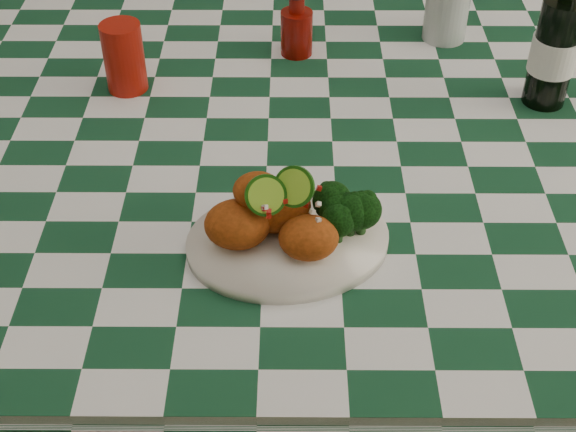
# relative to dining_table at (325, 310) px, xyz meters

# --- Properties ---
(ground) EXTENTS (5.00, 5.00, 0.00)m
(ground) POSITION_rel_dining_table_xyz_m (0.00, 0.00, -0.39)
(ground) COLOR brown
(ground) RESTS_ON ground
(dining_table) EXTENTS (1.66, 1.06, 0.79)m
(dining_table) POSITION_rel_dining_table_xyz_m (0.00, 0.00, 0.00)
(dining_table) COLOR #133F24
(dining_table) RESTS_ON ground
(plate) EXTENTS (0.31, 0.26, 0.02)m
(plate) POSITION_rel_dining_table_xyz_m (-0.07, -0.25, 0.40)
(plate) COLOR white
(plate) RESTS_ON dining_table
(fried_chicken_pile) EXTENTS (0.16, 0.12, 0.10)m
(fried_chicken_pile) POSITION_rel_dining_table_xyz_m (-0.08, -0.25, 0.46)
(fried_chicken_pile) COLOR #A74010
(fried_chicken_pile) RESTS_ON plate
(broccoli_side) EXTENTS (0.09, 0.09, 0.07)m
(broccoli_side) POSITION_rel_dining_table_xyz_m (0.01, -0.23, 0.44)
(broccoli_side) COLOR black
(broccoli_side) RESTS_ON plate
(red_tumbler) EXTENTS (0.08, 0.08, 0.12)m
(red_tumbler) POSITION_rel_dining_table_xyz_m (-0.35, 0.16, 0.45)
(red_tumbler) COLOR #9A1308
(red_tumbler) RESTS_ON dining_table
(ketchup_bottle) EXTENTS (0.07, 0.07, 0.13)m
(ketchup_bottle) POSITION_rel_dining_table_xyz_m (-0.06, 0.28, 0.46)
(ketchup_bottle) COLOR #6C0B05
(ketchup_bottle) RESTS_ON dining_table
(mason_jar) EXTENTS (0.10, 0.10, 0.12)m
(mason_jar) POSITION_rel_dining_table_xyz_m (0.22, 0.34, 0.45)
(mason_jar) COLOR #B2BCBA
(mason_jar) RESTS_ON dining_table
(beer_bottle) EXTENTS (0.09, 0.09, 0.25)m
(beer_bottle) POSITION_rel_dining_table_xyz_m (0.36, 0.12, 0.52)
(beer_bottle) COLOR black
(beer_bottle) RESTS_ON dining_table
(wooden_chair_left) EXTENTS (0.45, 0.47, 0.92)m
(wooden_chair_left) POSITION_rel_dining_table_xyz_m (-0.43, 0.67, 0.07)
(wooden_chair_left) COLOR #472814
(wooden_chair_left) RESTS_ON ground
(wooden_chair_right) EXTENTS (0.50, 0.51, 0.87)m
(wooden_chair_right) POSITION_rel_dining_table_xyz_m (0.25, 0.76, 0.04)
(wooden_chair_right) COLOR #472814
(wooden_chair_right) RESTS_ON ground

